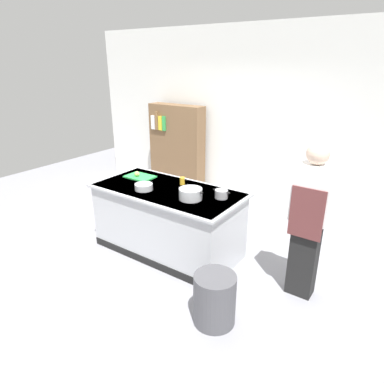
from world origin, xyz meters
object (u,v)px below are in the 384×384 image
(juice_cup, at_px, (182,181))
(trash_bin, at_px, (215,299))
(person_chef, at_px, (309,219))
(sauce_pan, at_px, (221,194))
(onion, at_px, (137,174))
(bookshelf, at_px, (177,151))
(mixing_bowl, at_px, (144,187))
(stock_pot, at_px, (191,194))

(juice_cup, xyz_separation_m, trash_bin, (1.17, -1.06, -0.68))
(juice_cup, height_order, trash_bin, juice_cup)
(person_chef, bearing_deg, sauce_pan, 100.10)
(onion, bearing_deg, trash_bin, -26.35)
(sauce_pan, bearing_deg, juice_cup, 170.57)
(bookshelf, bearing_deg, sauce_pan, -40.58)
(person_chef, height_order, bookshelf, person_chef)
(onion, xyz_separation_m, sauce_pan, (1.36, 0.03, -0.00))
(onion, distance_m, mixing_bowl, 0.50)
(trash_bin, relative_size, bookshelf, 0.31)
(mixing_bowl, bearing_deg, sauce_pan, 18.93)
(juice_cup, bearing_deg, bookshelf, 129.43)
(mixing_bowl, bearing_deg, onion, 143.36)
(mixing_bowl, height_order, person_chef, person_chef)
(sauce_pan, relative_size, bookshelf, 0.13)
(trash_bin, bearing_deg, sauce_pan, 117.94)
(stock_pot, height_order, sauce_pan, stock_pot)
(sauce_pan, distance_m, bookshelf, 2.56)
(mixing_bowl, bearing_deg, person_chef, 9.09)
(stock_pot, bearing_deg, bookshelf, 131.08)
(sauce_pan, relative_size, mixing_bowl, 0.97)
(trash_bin, bearing_deg, stock_pot, 137.96)
(sauce_pan, height_order, juice_cup, sauce_pan)
(sauce_pan, height_order, trash_bin, sauce_pan)
(onion, distance_m, stock_pot, 1.09)
(onion, relative_size, mixing_bowl, 0.31)
(stock_pot, distance_m, sauce_pan, 0.37)
(person_chef, relative_size, bookshelf, 1.01)
(onion, relative_size, sauce_pan, 0.32)
(stock_pot, xyz_separation_m, mixing_bowl, (-0.67, -0.09, -0.03))
(trash_bin, bearing_deg, mixing_bowl, 156.90)
(mixing_bowl, bearing_deg, stock_pot, 7.54)
(stock_pot, relative_size, trash_bin, 0.65)
(sauce_pan, relative_size, trash_bin, 0.42)
(mixing_bowl, relative_size, bookshelf, 0.14)
(onion, xyz_separation_m, mixing_bowl, (0.40, -0.30, -0.02))
(onion, height_order, person_chef, person_chef)
(mixing_bowl, height_order, bookshelf, bookshelf)
(juice_cup, bearing_deg, person_chef, -3.89)
(stock_pot, xyz_separation_m, bookshelf, (-1.66, 1.90, -0.11))
(person_chef, distance_m, bookshelf, 3.43)
(sauce_pan, bearing_deg, mixing_bowl, -161.07)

